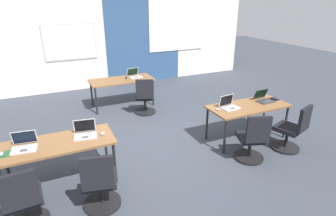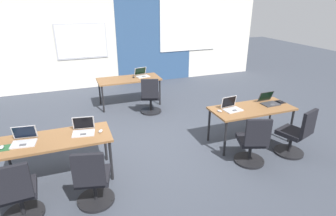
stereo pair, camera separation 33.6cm
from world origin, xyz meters
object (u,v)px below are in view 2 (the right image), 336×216
laptop_far_right (142,75)px  laptop_near_left_inner (84,129)px  desk_near_right (252,111)px  desk_far_center (129,81)px  laptop_near_right_inner (231,107)px  mouse_near_right_inner (220,111)px  chair_far_right (150,99)px  chair_near_right_end (296,136)px  chair_near_left_inner (93,182)px  laptop_near_right_end (269,101)px  desk_near_left (57,142)px  mouse_near_left_end (2,147)px  mouse_far_right (134,77)px  mouse_near_left_inner (101,131)px  chair_near_left_end (18,196)px  laptop_near_left_end (24,140)px  chair_near_right_inner (252,144)px  mouse_near_right_end (279,101)px

laptop_far_right → laptop_near_left_inner: (-1.72, -2.82, 0.00)m
desk_near_right → desk_far_center: size_ratio=1.00×
laptop_near_right_inner → mouse_near_right_inner: bearing=177.5°
chair_far_right → chair_near_right_end: same height
laptop_near_right_inner → chair_near_left_inner: bearing=-169.3°
laptop_near_right_inner → desk_near_right: bearing=-15.1°
laptop_far_right → laptop_near_right_end: size_ratio=1.11×
chair_near_left_inner → desk_near_left: bearing=-48.1°
mouse_near_left_end → desk_far_center: bearing=49.2°
desk_near_left → laptop_near_right_end: size_ratio=4.69×
laptop_far_right → mouse_far_right: laptop_far_right is taller
chair_near_right_end → mouse_near_left_inner: bearing=-29.8°
chair_near_left_end → laptop_near_left_inner: (0.89, 0.80, 0.39)m
desk_near_right → desk_far_center: same height
laptop_near_left_end → chair_near_left_end: (-0.06, -0.77, -0.39)m
desk_near_left → mouse_near_right_inner: bearing=0.8°
desk_far_center → laptop_near_right_inner: bearing=-64.2°
chair_near_right_end → mouse_near_left_inner: chair_near_right_end is taller
chair_near_right_end → laptop_far_right: bearing=-81.0°
chair_near_left_end → chair_near_right_inner: bearing=177.0°
chair_near_right_inner → laptop_far_right: size_ratio=2.43×
desk_near_right → laptop_near_right_end: laptop_near_right_end is taller
desk_near_right → mouse_near_right_end: mouse_near_right_end is taller
chair_near_left_end → chair_near_left_inner: bearing=173.8°
mouse_near_right_inner → mouse_far_right: 2.93m
desk_far_center → chair_near_right_end: (2.20, -3.51, -0.28)m
desk_near_left → chair_near_left_end: (-0.49, -0.74, -0.28)m
desk_near_right → chair_near_right_end: bearing=-57.4°
chair_near_right_end → chair_near_left_inner: (-3.53, -0.07, 0.00)m
chair_far_right → mouse_far_right: bearing=-54.9°
chair_near_right_inner → chair_near_left_end: 3.54m
mouse_near_left_end → chair_near_right_inner: bearing=-9.7°
chair_near_left_inner → laptop_near_left_end: bearing=-29.9°
desk_near_right → chair_near_left_inner: 3.19m
mouse_near_right_inner → mouse_far_right: size_ratio=1.10×
laptop_near_right_inner → chair_near_right_end: (0.88, -0.77, -0.39)m
mouse_near_left_end → laptop_near_left_end: bearing=14.6°
laptop_near_left_end → chair_near_left_end: size_ratio=0.39×
laptop_near_right_inner → chair_near_left_inner: (-2.66, -0.84, -0.39)m
laptop_near_right_inner → mouse_far_right: size_ratio=3.46×
desk_far_center → chair_far_right: bearing=-65.3°
chair_near_left_end → chair_near_right_end: (4.44, 0.04, 0.00)m
chair_far_right → chair_near_left_inner: same height
laptop_near_left_end → mouse_near_left_inner: laptop_near_left_end is taller
laptop_near_left_end → desk_near_left: bearing=3.7°
mouse_near_left_inner → mouse_near_right_inner: bearing=1.5°
laptop_near_right_end → chair_near_left_inner: bearing=-168.5°
desk_near_right → laptop_near_right_end: bearing=9.2°
chair_near_right_inner → mouse_far_right: (-1.17, 3.51, 0.36)m
desk_near_left → mouse_near_right_inner: mouse_near_right_inner is taller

